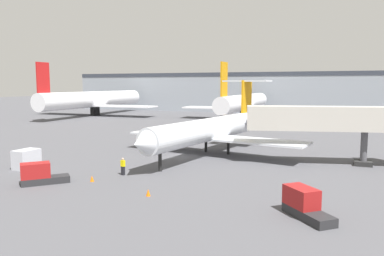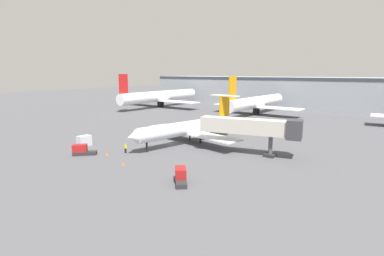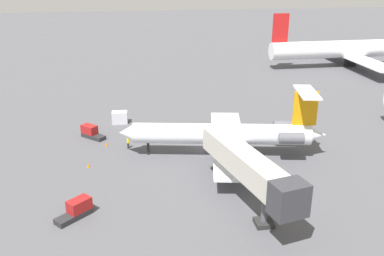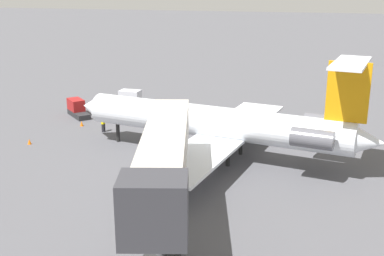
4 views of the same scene
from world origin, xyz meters
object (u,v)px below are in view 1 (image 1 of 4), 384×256
object	(u,v)px
traffic_cone_mid	(148,193)
traffic_cone_near	(92,179)
jet_bridge	(339,119)
baggage_tug_trailing	(304,204)
parked_airliner_west_end	(94,100)
parked_airliner_west_mid	(244,103)
ground_crew_marshaller	(123,166)
regional_jet	(213,128)
baggage_tug_lead	(40,175)
cargo_container_uld	(27,159)

from	to	relation	value
traffic_cone_mid	traffic_cone_near	bearing A→B (deg)	162.81
jet_bridge	baggage_tug_trailing	bearing A→B (deg)	-95.95
traffic_cone_near	parked_airliner_west_end	bearing A→B (deg)	125.61
jet_bridge	parked_airliner_west_mid	world-z (taller)	parked_airliner_west_mid
ground_crew_marshaller	baggage_tug_trailing	xyz separation A→B (m)	(17.27, -5.57, -0.02)
regional_jet	parked_airliner_west_end	bearing A→B (deg)	138.18
baggage_tug_lead	parked_airliner_west_mid	world-z (taller)	parked_airliner_west_mid
baggage_tug_trailing	traffic_cone_mid	size ratio (longest dim) A/B	7.13
regional_jet	parked_airliner_west_end	distance (m)	66.32
traffic_cone_near	baggage_tug_lead	bearing A→B (deg)	-147.45
jet_bridge	cargo_container_uld	bearing A→B (deg)	-155.23
traffic_cone_mid	parked_airliner_west_mid	xyz separation A→B (m)	(-8.38, 65.52, 3.94)
traffic_cone_near	parked_airliner_west_end	world-z (taller)	parked_airliner_west_end
regional_jet	baggage_tug_lead	distance (m)	21.36
ground_crew_marshaller	baggage_tug_trailing	size ratio (longest dim) A/B	0.43
jet_bridge	traffic_cone_near	size ratio (longest dim) A/B	32.01
baggage_tug_trailing	baggage_tug_lead	bearing A→B (deg)	179.81
regional_jet	cargo_container_uld	distance (m)	21.37
jet_bridge	parked_airliner_west_end	xyz separation A→B (m)	(-63.98, 45.00, -0.47)
ground_crew_marshaller	cargo_container_uld	bearing A→B (deg)	-173.67
ground_crew_marshaller	parked_airliner_west_mid	xyz separation A→B (m)	(-2.87, 60.29, 3.35)
baggage_tug_trailing	parked_airliner_west_end	world-z (taller)	parked_airliner_west_end
regional_jet	jet_bridge	size ratio (longest dim) A/B	1.60
traffic_cone_near	parked_airliner_west_mid	world-z (taller)	parked_airliner_west_mid
ground_crew_marshaller	traffic_cone_near	bearing A→B (deg)	-112.51
regional_jet	cargo_container_uld	xyz separation A→B (m)	(-15.42, -14.62, -2.26)
jet_bridge	parked_airliner_west_mid	xyz separation A→B (m)	(-22.04, 47.66, -0.73)
cargo_container_uld	parked_airliner_west_end	distance (m)	68.03
jet_bridge	traffic_cone_mid	distance (m)	22.97
traffic_cone_near	jet_bridge	bearing A→B (deg)	37.60
baggage_tug_lead	cargo_container_uld	xyz separation A→B (m)	(-5.79, 4.30, 0.16)
regional_jet	jet_bridge	distance (m)	14.68
regional_jet	traffic_cone_near	xyz separation A→B (m)	(-5.90, -16.55, -2.99)
baggage_tug_lead	parked_airliner_west_end	xyz separation A→B (m)	(-39.79, 63.13, 3.63)
cargo_container_uld	traffic_cone_mid	distance (m)	16.82
jet_bridge	baggage_tug_trailing	distance (m)	18.76
parked_airliner_west_end	parked_airliner_west_mid	size ratio (longest dim) A/B	1.17
traffic_cone_mid	parked_airliner_west_mid	size ratio (longest dim) A/B	0.01
cargo_container_uld	parked_airliner_west_end	size ratio (longest dim) A/B	0.06
parked_airliner_west_end	baggage_tug_lead	bearing A→B (deg)	-57.78
baggage_tug_lead	baggage_tug_trailing	size ratio (longest dim) A/B	0.98
traffic_cone_near	traffic_cone_mid	size ratio (longest dim) A/B	1.00
baggage_tug_lead	cargo_container_uld	distance (m)	7.22
ground_crew_marshaller	parked_airliner_west_end	distance (m)	73.09
ground_crew_marshaller	traffic_cone_near	world-z (taller)	ground_crew_marshaller
jet_bridge	ground_crew_marshaller	world-z (taller)	jet_bridge
regional_jet	jet_bridge	world-z (taller)	regional_jet
baggage_tug_lead	traffic_cone_mid	size ratio (longest dim) A/B	7.02
ground_crew_marshaller	cargo_container_uld	size ratio (longest dim) A/B	0.65
regional_jet	cargo_container_uld	size ratio (longest dim) A/B	10.91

